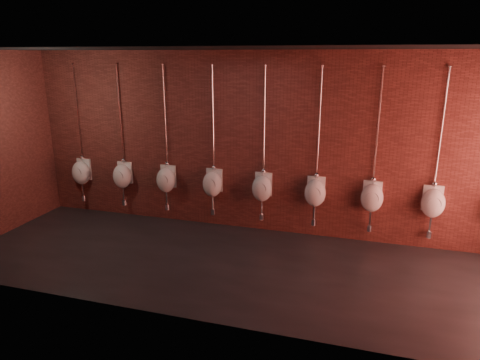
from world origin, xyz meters
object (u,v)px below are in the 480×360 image
object	(u,v)px
urinal_1	(122,175)
urinal_6	(372,197)
urinal_0	(81,172)
urinal_4	(262,187)
urinal_3	(213,183)
urinal_2	(166,179)
urinal_7	(433,202)
urinal_5	(315,192)

from	to	relation	value
urinal_1	urinal_6	size ratio (longest dim) A/B	1.00
urinal_0	urinal_4	bearing A→B (deg)	0.00
urinal_3	urinal_1	bearing A→B (deg)	180.00
urinal_2	urinal_7	bearing A→B (deg)	0.00
urinal_1	urinal_2	size ratio (longest dim) A/B	1.00
urinal_2	urinal_5	bearing A→B (deg)	0.00
urinal_3	urinal_6	bearing A→B (deg)	0.00
urinal_4	urinal_6	world-z (taller)	same
urinal_0	urinal_2	world-z (taller)	same
urinal_5	urinal_7	size ratio (longest dim) A/B	1.00
urinal_0	urinal_6	size ratio (longest dim) A/B	1.00
urinal_1	urinal_4	world-z (taller)	same
urinal_0	urinal_4	size ratio (longest dim) A/B	1.00
urinal_5	urinal_6	distance (m)	0.94
urinal_0	urinal_4	world-z (taller)	same
urinal_4	urinal_5	size ratio (longest dim) A/B	1.00
urinal_0	urinal_3	world-z (taller)	same
urinal_0	urinal_3	bearing A→B (deg)	0.00
urinal_3	urinal_5	distance (m)	1.87
urinal_5	urinal_7	xyz separation A→B (m)	(1.87, 0.00, 0.00)
urinal_1	urinal_7	xyz separation A→B (m)	(5.62, 0.00, 0.00)
urinal_4	urinal_5	bearing A→B (deg)	0.00
urinal_7	urinal_6	bearing A→B (deg)	180.00
urinal_2	urinal_7	size ratio (longest dim) A/B	1.00
urinal_4	urinal_7	xyz separation A→B (m)	(2.81, 0.00, 0.00)
urinal_6	urinal_3	bearing A→B (deg)	180.00
urinal_7	urinal_5	bearing A→B (deg)	180.00
urinal_5	urinal_6	xyz separation A→B (m)	(0.94, 0.00, 0.00)
urinal_3	urinal_5	xyz separation A→B (m)	(1.87, 0.00, 0.00)
urinal_0	urinal_3	size ratio (longest dim) A/B	1.00
urinal_1	urinal_3	xyz separation A→B (m)	(1.87, 0.00, 0.00)
urinal_3	urinal_6	distance (m)	2.81
urinal_5	urinal_6	bearing A→B (deg)	0.00
urinal_3	urinal_6	size ratio (longest dim) A/B	1.00
urinal_2	urinal_4	xyz separation A→B (m)	(1.87, 0.00, 0.00)
urinal_1	urinal_2	bearing A→B (deg)	0.00
urinal_3	urinal_4	xyz separation A→B (m)	(0.94, 0.00, 0.00)
urinal_5	urinal_6	world-z (taller)	same
urinal_1	urinal_4	distance (m)	2.81
urinal_0	urinal_7	xyz separation A→B (m)	(6.56, 0.00, 0.00)
urinal_3	urinal_4	distance (m)	0.94
urinal_3	urinal_7	bearing A→B (deg)	0.00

